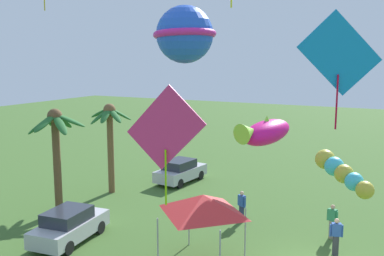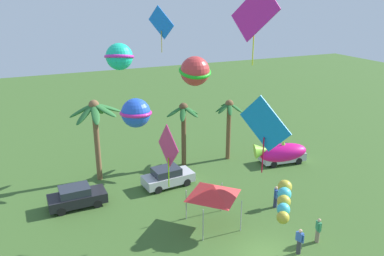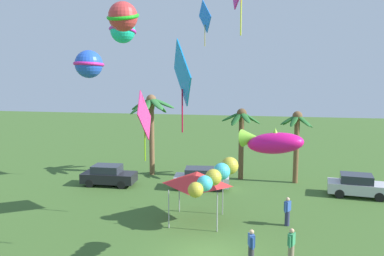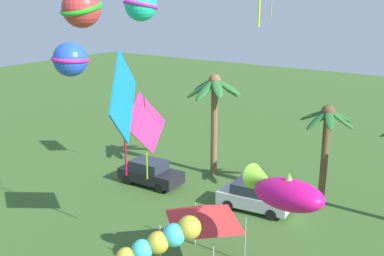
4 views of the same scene
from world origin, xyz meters
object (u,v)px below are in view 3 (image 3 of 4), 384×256
at_px(parked_car_1, 358,185).
at_px(kite_ball_6, 123,17).
at_px(palm_tree_0, 297,131).
at_px(palm_tree_1, 241,127).
at_px(palm_tree_2, 151,113).
at_px(kite_diamond_1, 205,17).
at_px(kite_ball_8, 123,31).
at_px(spectator_2, 287,211).
at_px(parked_car_2, 109,175).
at_px(kite_diamond_4, 144,117).
at_px(kite_diamond_7, 182,74).
at_px(kite_tube_5, 216,176).
at_px(kite_fish_3, 271,142).
at_px(parked_car_0, 201,178).
at_px(spectator_1, 291,246).
at_px(spectator_0, 251,247).
at_px(festival_tent, 197,178).
at_px(kite_ball_0, 89,64).

height_order(parked_car_1, kite_ball_6, kite_ball_6).
xyz_separation_m(palm_tree_0, palm_tree_1, (-4.13, 0.29, 0.12)).
height_order(palm_tree_2, kite_diamond_1, kite_diamond_1).
distance_m(kite_diamond_1, kite_ball_8, 6.68).
bearing_deg(kite_ball_6, palm_tree_1, 70.06).
xyz_separation_m(palm_tree_1, spectator_2, (3.11, -9.13, -3.27)).
height_order(kite_diamond_1, kite_ball_6, kite_diamond_1).
bearing_deg(parked_car_2, kite_ball_6, -62.44).
relative_size(kite_diamond_4, kite_diamond_7, 1.02).
relative_size(palm_tree_0, kite_diamond_7, 1.40).
bearing_deg(palm_tree_2, kite_diamond_7, -68.57).
distance_m(kite_diamond_4, kite_tube_5, 6.92).
xyz_separation_m(kite_diamond_1, kite_fish_3, (4.67, -8.27, -7.30)).
relative_size(parked_car_0, kite_tube_5, 1.76).
bearing_deg(kite_diamond_4, kite_diamond_1, 72.59).
bearing_deg(kite_fish_3, spectator_1, -72.80).
relative_size(palm_tree_1, kite_diamond_1, 1.72).
relative_size(parked_car_0, kite_ball_6, 2.58).
height_order(palm_tree_2, spectator_2, palm_tree_2).
bearing_deg(kite_tube_5, parked_car_0, 102.33).
height_order(palm_tree_1, kite_ball_8, kite_ball_8).
bearing_deg(kite_diamond_4, kite_tube_5, -46.34).
bearing_deg(spectator_0, palm_tree_1, 95.53).
distance_m(parked_car_0, kite_tube_5, 11.82).
distance_m(spectator_0, kite_ball_8, 14.51).
bearing_deg(kite_tube_5, festival_tent, 108.64).
distance_m(festival_tent, kite_ball_6, 9.44).
bearing_deg(kite_diamond_1, festival_tent, -84.40).
bearing_deg(kite_diamond_4, palm_tree_2, 104.35).
relative_size(parked_car_2, kite_diamond_4, 0.99).
height_order(parked_car_0, parked_car_2, same).
distance_m(parked_car_2, kite_diamond_4, 9.09).
relative_size(parked_car_1, kite_ball_6, 2.59).
bearing_deg(spectator_1, palm_tree_2, 127.10).
bearing_deg(kite_diamond_4, kite_diamond_7, -56.33).
height_order(palm_tree_2, kite_ball_8, kite_ball_8).
height_order(festival_tent, kite_diamond_1, kite_diamond_1).
relative_size(parked_car_2, kite_tube_5, 1.71).
distance_m(palm_tree_2, kite_ball_8, 9.30).
bearing_deg(kite_ball_8, parked_car_0, 44.63).
relative_size(palm_tree_2, spectator_0, 4.12).
bearing_deg(palm_tree_1, kite_tube_5, -90.79).
xyz_separation_m(parked_car_2, kite_ball_0, (2.41, -7.80, 7.94)).
height_order(spectator_1, kite_diamond_1, kite_diamond_1).
bearing_deg(parked_car_0, palm_tree_2, 145.08).
bearing_deg(kite_tube_5, kite_diamond_4, 133.66).
height_order(palm_tree_0, kite_ball_0, kite_ball_0).
bearing_deg(spectator_1, kite_ball_0, 167.94).
bearing_deg(kite_ball_8, spectator_2, -10.99).
xyz_separation_m(kite_fish_3, kite_diamond_7, (-3.76, -3.66, 3.39)).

